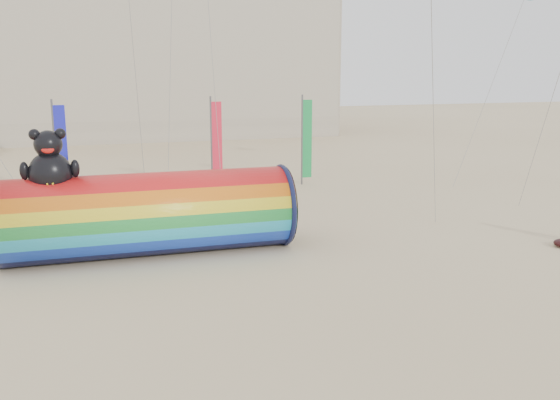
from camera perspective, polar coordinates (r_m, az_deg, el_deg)
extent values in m
plane|color=#CCB58C|center=(20.15, -0.10, -7.65)|extent=(160.00, 160.00, 0.00)
cube|color=#B7AD99|center=(64.51, -23.61, 14.09)|extent=(60.00, 15.00, 20.00)
cylinder|color=red|center=(23.31, -11.85, -1.26)|extent=(10.40, 3.03, 3.03)
torus|color=#0F1438|center=(24.28, 0.20, -0.45)|extent=(0.21, 3.18, 3.18)
cylinder|color=black|center=(24.31, 0.47, -0.43)|extent=(0.05, 3.00, 3.00)
ellipsoid|color=black|center=(22.94, -20.25, 2.23)|extent=(1.48, 1.33, 1.56)
ellipsoid|color=yellow|center=(22.49, -20.29, 1.81)|extent=(0.76, 0.33, 0.67)
sphere|color=black|center=(22.80, -20.45, 4.80)|extent=(0.95, 0.95, 0.95)
sphere|color=black|center=(22.79, -21.56, 5.59)|extent=(0.38, 0.38, 0.38)
sphere|color=black|center=(22.74, -19.46, 5.74)|extent=(0.38, 0.38, 0.38)
ellipsoid|color=red|center=(22.43, -20.47, 4.35)|extent=(0.42, 0.15, 0.27)
ellipsoid|color=black|center=(22.89, -22.35, 2.48)|extent=(0.31, 0.31, 0.62)
ellipsoid|color=black|center=(22.80, -18.23, 2.75)|extent=(0.31, 0.31, 0.62)
cylinder|color=#59595E|center=(33.35, -19.86, 4.20)|extent=(0.10, 0.10, 5.20)
cube|color=#1B1DCC|center=(33.33, -19.33, 4.32)|extent=(0.56, 0.06, 4.50)
cylinder|color=#59595E|center=(34.46, -6.29, 5.10)|extent=(0.10, 0.10, 5.20)
cube|color=#F0213C|center=(34.51, -5.78, 5.21)|extent=(0.56, 0.06, 4.50)
cylinder|color=#59595E|center=(36.13, 2.03, 5.50)|extent=(0.10, 0.10, 5.20)
cube|color=#179644|center=(36.23, 2.49, 5.59)|extent=(0.56, 0.06, 4.50)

